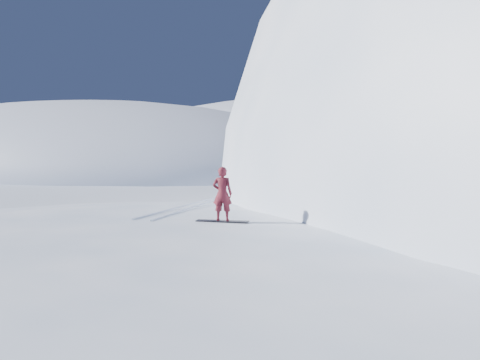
% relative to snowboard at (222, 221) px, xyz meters
% --- Properties ---
extents(ground, '(400.00, 400.00, 0.00)m').
position_rel_snowboard_xyz_m(ground, '(-1.80, -3.27, -2.41)').
color(ground, white).
rests_on(ground, ground).
extents(near_ridge, '(36.00, 28.00, 4.80)m').
position_rel_snowboard_xyz_m(near_ridge, '(-0.80, -0.27, -2.41)').
color(near_ridge, white).
rests_on(near_ridge, ground).
extents(far_ridge_a, '(120.00, 70.00, 28.00)m').
position_rel_snowboard_xyz_m(far_ridge_a, '(-71.80, 56.73, -2.41)').
color(far_ridge_a, white).
rests_on(far_ridge_a, ground).
extents(far_ridge_c, '(140.00, 90.00, 36.00)m').
position_rel_snowboard_xyz_m(far_ridge_c, '(-41.80, 106.73, -2.41)').
color(far_ridge_c, white).
rests_on(far_ridge_c, ground).
extents(wind_bumps, '(16.00, 14.40, 1.00)m').
position_rel_snowboard_xyz_m(wind_bumps, '(-2.36, -1.15, -2.41)').
color(wind_bumps, white).
rests_on(wind_bumps, ground).
extents(snowboard, '(1.48, 0.73, 0.02)m').
position_rel_snowboard_xyz_m(snowboard, '(0.00, 0.00, 0.00)').
color(snowboard, black).
rests_on(snowboard, near_ridge).
extents(snowboarder, '(0.63, 0.51, 1.50)m').
position_rel_snowboard_xyz_m(snowboarder, '(0.00, 0.00, 0.76)').
color(snowboarder, maroon).
rests_on(snowboarder, snowboard).
extents(vapor_plume, '(9.04, 7.23, 6.33)m').
position_rel_snowboard_xyz_m(vapor_plume, '(-53.25, 44.18, -2.41)').
color(vapor_plume, white).
rests_on(vapor_plume, ground).
extents(board_tracks, '(1.77, 5.92, 0.04)m').
position_rel_snowboard_xyz_m(board_tracks, '(-2.78, 2.05, 0.01)').
color(board_tracks, silver).
rests_on(board_tracks, ground).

